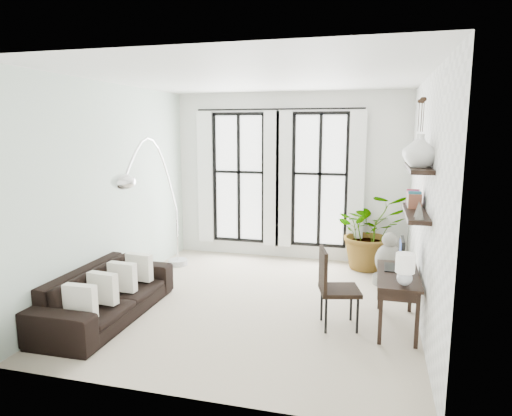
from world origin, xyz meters
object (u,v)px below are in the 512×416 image
(plant, at_px, (370,231))
(buddha, at_px, (388,263))
(sofa, at_px, (107,293))
(desk, at_px, (398,278))
(desk_chair, at_px, (332,283))
(arc_lamp, at_px, (153,171))

(plant, xyz_separation_m, buddha, (0.32, -0.82, -0.34))
(plant, bearing_deg, sofa, -136.72)
(sofa, height_order, desk, desk)
(desk_chair, distance_m, buddha, 2.03)
(desk_chair, bearing_deg, sofa, 174.36)
(desk_chair, distance_m, arc_lamp, 3.22)
(desk, bearing_deg, plant, 98.59)
(plant, height_order, desk_chair, plant)
(desk, distance_m, arc_lamp, 3.89)
(sofa, xyz_separation_m, desk_chair, (2.95, 0.47, 0.25))
(desk, xyz_separation_m, desk_chair, (-0.80, -0.14, -0.09))
(sofa, bearing_deg, buddha, -58.12)
(plant, bearing_deg, arc_lamp, -149.58)
(arc_lamp, xyz_separation_m, buddha, (3.58, 1.10, -1.51))
(sofa, xyz_separation_m, buddha, (3.68, 2.35, 0.03))
(sofa, distance_m, buddha, 4.37)
(sofa, height_order, arc_lamp, arc_lamp)
(sofa, distance_m, arc_lamp, 1.99)
(sofa, bearing_deg, arc_lamp, -5.27)
(sofa, relative_size, buddha, 2.63)
(arc_lamp, bearing_deg, buddha, 17.03)
(plant, xyz_separation_m, arc_lamp, (-3.26, -1.91, 1.17))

